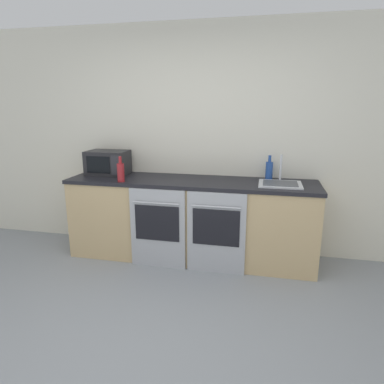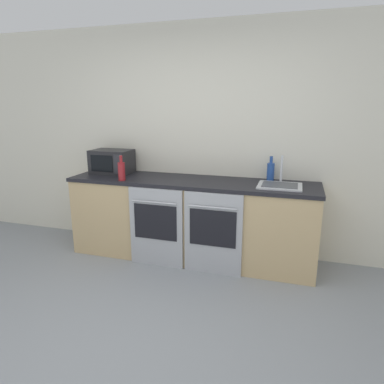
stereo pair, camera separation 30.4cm
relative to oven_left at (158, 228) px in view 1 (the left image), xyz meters
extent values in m
plane|color=gray|center=(0.29, -1.40, -0.44)|extent=(16.00, 16.00, 0.00)
cube|color=silver|center=(0.29, 0.68, 0.86)|extent=(10.00, 0.06, 2.60)
cube|color=tan|center=(0.29, 0.33, -0.01)|extent=(2.72, 0.63, 0.87)
cube|color=black|center=(0.29, 0.33, 0.45)|extent=(2.74, 0.66, 0.04)
cube|color=#A8AAAF|center=(0.00, 0.00, -0.01)|extent=(0.60, 0.03, 0.87)
cube|color=black|center=(0.00, -0.02, 0.06)|extent=(0.48, 0.01, 0.38)
cylinder|color=#A8AAAF|center=(0.00, -0.04, 0.29)|extent=(0.49, 0.02, 0.02)
cube|color=#A8AAAF|center=(0.62, 0.00, -0.01)|extent=(0.60, 0.03, 0.87)
cube|color=black|center=(0.62, -0.02, 0.06)|extent=(0.48, 0.01, 0.38)
cylinder|color=#A8AAAF|center=(0.62, -0.04, 0.29)|extent=(0.49, 0.02, 0.02)
cube|color=#232326|center=(-0.74, 0.43, 0.61)|extent=(0.47, 0.32, 0.28)
cube|color=black|center=(-0.78, 0.27, 0.61)|extent=(0.28, 0.01, 0.19)
cube|color=#2D2D33|center=(-0.57, 0.27, 0.61)|extent=(0.10, 0.01, 0.22)
cylinder|color=maroon|center=(-0.43, 0.09, 0.56)|extent=(0.08, 0.08, 0.20)
cylinder|color=maroon|center=(-0.43, 0.09, 0.70)|extent=(0.03, 0.03, 0.08)
cylinder|color=#234793|center=(1.12, 0.55, 0.56)|extent=(0.08, 0.08, 0.19)
cylinder|color=#234793|center=(1.12, 0.55, 0.70)|extent=(0.03, 0.03, 0.07)
cube|color=silver|center=(1.24, 0.30, 0.47)|extent=(0.43, 0.37, 0.01)
cube|color=#4C4F54|center=(1.24, 0.30, 0.48)|extent=(0.35, 0.27, 0.01)
cylinder|color=silver|center=(1.24, 0.44, 0.62)|extent=(0.02, 0.02, 0.28)
camera|label=1|loc=(1.09, -3.25, 1.27)|focal=32.00mm
camera|label=2|loc=(1.38, -3.17, 1.27)|focal=32.00mm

